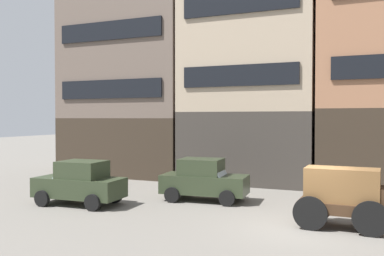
# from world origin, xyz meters

# --- Properties ---
(ground_plane) EXTENTS (120.00, 120.00, 0.00)m
(ground_plane) POSITION_xyz_m (0.00, 0.00, 0.00)
(ground_plane) COLOR slate
(building_far_left) EXTENTS (8.73, 5.83, 17.87)m
(building_far_left) POSITION_xyz_m (-12.35, 9.72, 8.98)
(building_far_left) COLOR #33281E
(building_far_left) RESTS_ON ground_plane
(building_center_left) EXTENTS (7.84, 5.83, 15.64)m
(building_center_left) POSITION_xyz_m (-4.41, 9.72, 7.87)
(building_center_left) COLOR #38332D
(building_center_left) RESTS_ON ground_plane
(cargo_wagon) EXTENTS (2.95, 1.59, 1.98)m
(cargo_wagon) POSITION_xyz_m (1.10, 0.50, 1.15)
(cargo_wagon) COLOR #3D2819
(cargo_wagon) RESTS_ON ground_plane
(sedan_dark) EXTENTS (3.82, 2.11, 1.83)m
(sedan_dark) POSITION_xyz_m (-4.78, 2.99, 0.91)
(sedan_dark) COLOR #2D3823
(sedan_dark) RESTS_ON ground_plane
(sedan_light) EXTENTS (3.77, 2.00, 1.83)m
(sedan_light) POSITION_xyz_m (-9.19, 0.17, 0.91)
(sedan_light) COLOR #2D3823
(sedan_light) RESTS_ON ground_plane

